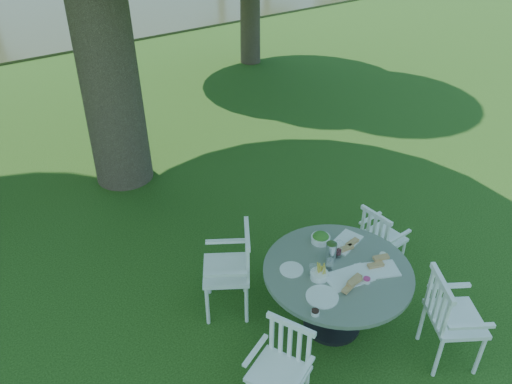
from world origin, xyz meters
The scene contains 7 objects.
ground centered at (0.00, 0.00, 0.00)m, with size 140.00×140.00×0.00m, color #14370B.
table centered at (-0.04, -1.13, 0.58)m, with size 1.37×1.37×0.72m.
chair_ne centered at (0.90, -0.81, 0.47)m, with size 0.39×0.42×0.81m.
chair_nw centered at (-0.66, -0.38, 0.56)m, with size 0.64×0.65×0.96m.
chair_sw centered at (-0.95, -1.50, 0.49)m, with size 0.53×0.55×0.84m.
chair_se centered at (0.48, -1.97, 0.55)m, with size 0.63×0.64×0.94m.
tableware centered at (-0.02, -1.06, 0.76)m, with size 1.10×0.89×0.20m.
Camera 1 is at (-2.66, -3.48, 3.80)m, focal length 35.00 mm.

